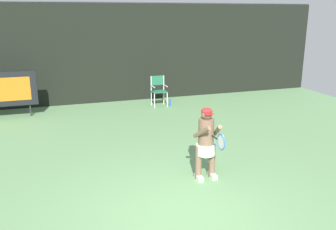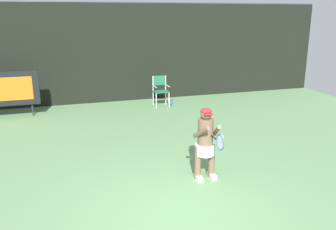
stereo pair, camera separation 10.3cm
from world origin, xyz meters
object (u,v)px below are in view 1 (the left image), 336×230
at_px(water_bottle, 170,103).
at_px(tennis_player, 206,141).
at_px(tennis_racket, 220,142).
at_px(umpire_chair, 159,89).
at_px(scoreboard, 0,89).

relative_size(water_bottle, tennis_player, 0.18).
distance_m(water_bottle, tennis_racket, 6.46).
xyz_separation_m(tennis_player, tennis_racket, (0.07, -0.48, 0.14)).
distance_m(umpire_chair, water_bottle, 0.65).
bearing_deg(tennis_player, umpire_chair, 81.89).
bearing_deg(water_bottle, tennis_racket, -100.36).
relative_size(tennis_player, tennis_racket, 2.46).
height_order(scoreboard, water_bottle, scoreboard).
bearing_deg(tennis_player, tennis_racket, -81.82).
distance_m(umpire_chair, tennis_player, 6.12).
bearing_deg(water_bottle, tennis_player, -101.86).
height_order(tennis_player, tennis_racket, tennis_player).
height_order(scoreboard, umpire_chair, scoreboard).
distance_m(scoreboard, tennis_player, 7.46).
bearing_deg(scoreboard, umpire_chair, -0.02).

